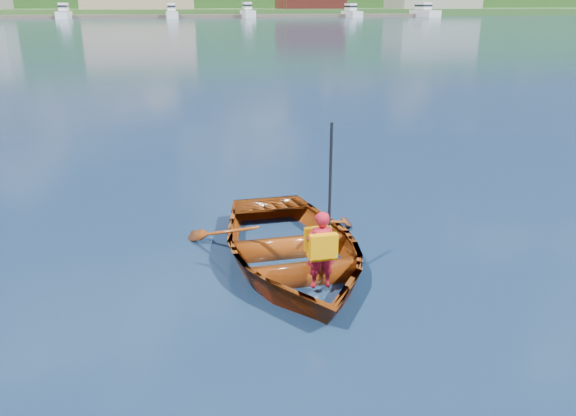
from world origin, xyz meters
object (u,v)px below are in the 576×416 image
at_px(child_paddler, 321,248).
at_px(marina_yachts, 182,13).
at_px(rowboat, 291,248).
at_px(dock, 115,16).

height_order(child_paddler, marina_yachts, marina_yachts).
height_order(rowboat, dock, dock).
distance_m(child_paddler, marina_yachts, 145.00).
distance_m(rowboat, dock, 148.98).
relative_size(dock, marina_yachts, 1.12).
xyz_separation_m(rowboat, marina_yachts, (6.54, 143.96, 1.06)).
bearing_deg(dock, child_paddler, -86.13).
xyz_separation_m(child_paddler, dock, (-10.11, 149.54, -0.23)).
xyz_separation_m(rowboat, dock, (-9.95, 148.65, 0.15)).
bearing_deg(marina_yachts, dock, 164.13).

